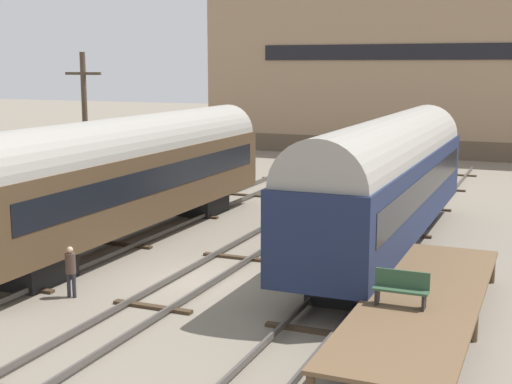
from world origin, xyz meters
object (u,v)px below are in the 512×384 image
object	(u,v)px
bench	(401,287)
utility_pole	(86,137)
train_car_navy	(387,176)
person_worker	(71,267)
train_car_brown	(133,170)

from	to	relation	value
bench	utility_pole	distance (m)	18.07
train_car_navy	bench	size ratio (longest dim) A/B	12.81
train_car_navy	person_worker	xyz separation A→B (m)	(-7.79, -9.12, -1.99)
train_car_brown	person_worker	world-z (taller)	train_car_brown
bench	person_worker	bearing A→B (deg)	-179.26
train_car_brown	bench	size ratio (longest dim) A/B	13.46
train_car_brown	train_car_navy	xyz separation A→B (m)	(9.87, 2.20, 0.04)
train_car_brown	train_car_navy	bearing A→B (deg)	12.57
bench	utility_pole	world-z (taller)	utility_pole
train_car_brown	utility_pole	distance (m)	4.05
utility_pole	train_car_navy	bearing A→B (deg)	1.92
train_car_navy	person_worker	world-z (taller)	train_car_navy
train_car_navy	bench	xyz separation A→B (m)	(2.37, -8.99, -1.43)
train_car_brown	person_worker	bearing A→B (deg)	-73.23
person_worker	utility_pole	xyz separation A→B (m)	(-5.57, 8.67, 3.03)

